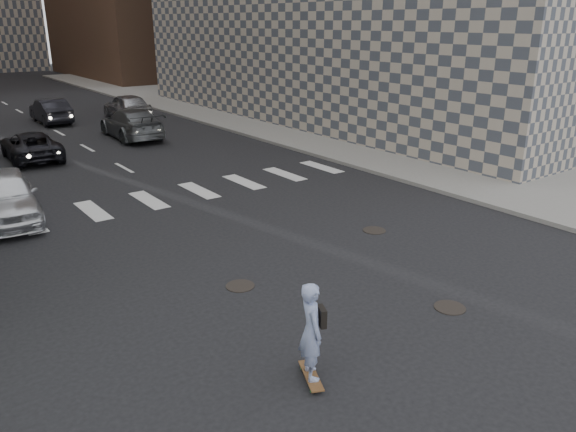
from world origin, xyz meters
The scene contains 11 objects.
ground centered at (0.00, 0.00, 0.00)m, with size 160.00×160.00×0.00m, color black.
sidewalk_right centered at (14.50, 20.00, 0.07)m, with size 13.00×80.00×0.15m, color gray.
manhole_a centered at (1.20, -2.50, 0.01)m, with size 0.70×0.70×0.02m, color black.
manhole_b centered at (-2.00, 1.20, 0.01)m, with size 0.70×0.70×0.02m, color black.
manhole_c centered at (3.30, 2.00, 0.01)m, with size 0.70×0.70×0.02m, color black.
skateboarder centered at (-2.95, -2.73, 1.00)m, with size 0.66×0.97×1.91m.
silver_sedan centered at (-5.50, 9.69, 0.81)m, with size 1.90×4.73×1.61m, color silver.
traffic_car_b centered at (2.83, 20.08, 0.79)m, with size 2.23×5.48×1.59m, color #56595D.
traffic_car_c centered at (-2.80, 18.00, 0.64)m, with size 2.13×4.63×1.29m, color black.
traffic_car_d centered at (4.96, 26.20, 0.82)m, with size 1.94×4.82×1.64m, color #A0A2A7.
traffic_car_e centered at (0.57, 27.61, 0.75)m, with size 1.58×4.52×1.49m, color black.
Camera 1 is at (-8.32, -9.32, 6.07)m, focal length 35.00 mm.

